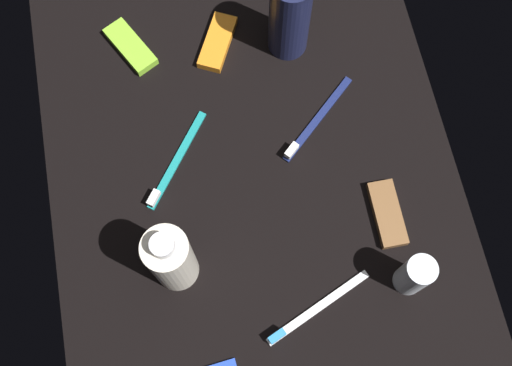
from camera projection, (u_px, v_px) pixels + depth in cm
name	position (u px, v px, depth cm)	size (l,w,h in cm)	color
ground_plane	(256.00, 190.00, 99.83)	(84.00, 64.00, 1.20)	black
lotion_bottle	(290.00, 15.00, 99.35)	(6.60, 6.60, 19.42)	#1A1E40
bodywash_bottle	(171.00, 259.00, 87.67)	(6.43, 6.43, 17.56)	silver
deodorant_stick	(415.00, 275.00, 90.14)	(4.36, 4.36, 9.65)	silver
toothbrush_teal	(174.00, 165.00, 99.88)	(15.12, 11.76, 2.10)	teal
toothbrush_navy	(314.00, 123.00, 102.14)	(12.95, 14.17, 2.10)	navy
toothbrush_white	(312.00, 311.00, 92.70)	(8.17, 17.03, 2.10)	white
snack_bar_orange	(218.00, 42.00, 106.63)	(10.40, 4.00, 1.50)	orange
snack_bar_brown	(387.00, 214.00, 97.21)	(10.40, 4.00, 1.50)	brown
snack_bar_lime	(131.00, 47.00, 106.37)	(10.40, 4.00, 1.50)	#8CD133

